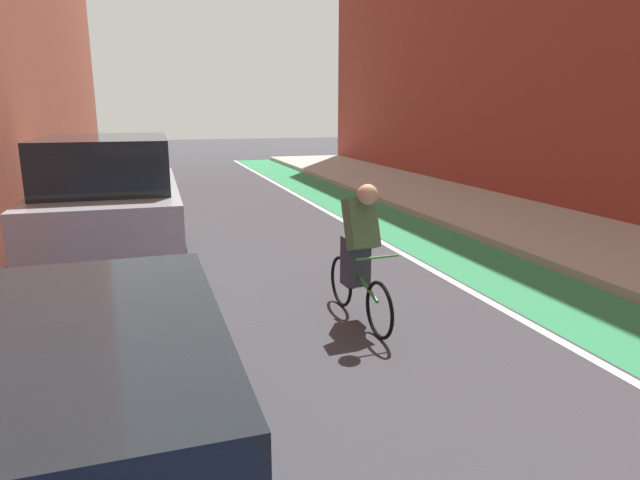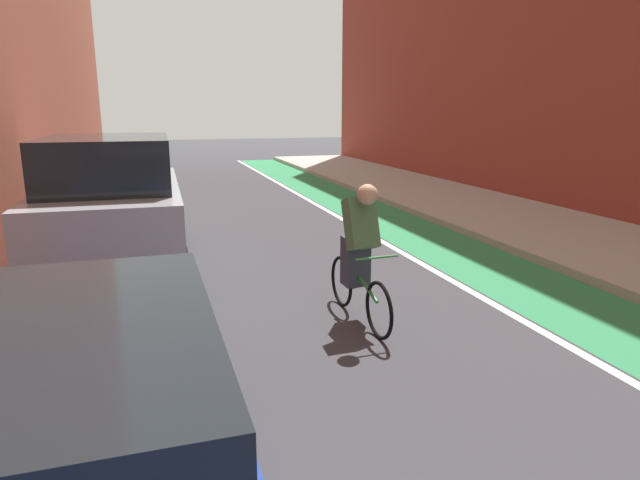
{
  "view_description": "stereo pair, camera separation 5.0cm",
  "coord_description": "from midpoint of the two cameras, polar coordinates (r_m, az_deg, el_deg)",
  "views": [
    {
      "loc": [
        -2.06,
        7.94,
        2.35
      ],
      "look_at": [
        -0.25,
        13.68,
        0.92
      ],
      "focal_mm": 30.8,
      "sensor_mm": 36.0,
      "label": 1
    },
    {
      "loc": [
        -2.02,
        7.93,
        2.35
      ],
      "look_at": [
        -0.25,
        13.68,
        0.92
      ],
      "focal_mm": 30.8,
      "sensor_mm": 36.0,
      "label": 2
    }
  ],
  "objects": [
    {
      "name": "bike_lane_paint",
      "position": [
        9.65,
        13.83,
        -1.07
      ],
      "size": [
        1.6,
        35.87,
        0.0
      ],
      "primitive_type": "cube",
      "color": "#2D8451",
      "rests_on": "ground"
    },
    {
      "name": "parked_suv_silver",
      "position": [
        8.63,
        -20.55,
        3.66
      ],
      "size": [
        2.0,
        4.42,
        1.98
      ],
      "color": "#9EA0A8",
      "rests_on": "ground"
    },
    {
      "name": "ground_plane",
      "position": [
        6.76,
        1.6,
        -6.96
      ],
      "size": [
        78.9,
        78.9,
        0.0
      ],
      "primitive_type": "plane",
      "color": "#38383D"
    },
    {
      "name": "parked_sedan_blue",
      "position": [
        2.93,
        -26.63,
        -20.54
      ],
      "size": [
        1.85,
        4.64,
        1.53
      ],
      "color": "navy",
      "rests_on": "ground"
    },
    {
      "name": "lane_divider_stripe",
      "position": [
        9.23,
        9.02,
        -1.5
      ],
      "size": [
        0.12,
        35.87,
        0.0
      ],
      "primitive_type": "cube",
      "color": "white",
      "rests_on": "ground"
    },
    {
      "name": "cyclist_trailing",
      "position": [
        6.11,
        4.32,
        -1.29
      ],
      "size": [
        0.48,
        1.67,
        1.59
      ],
      "color": "black",
      "rests_on": "ground"
    },
    {
      "name": "sidewalk_right",
      "position": [
        11.13,
        25.07,
        0.3
      ],
      "size": [
        3.44,
        35.87,
        0.14
      ],
      "primitive_type": "cube",
      "color": "#A8A59E",
      "rests_on": "ground"
    }
  ]
}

